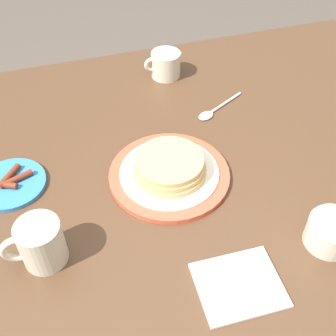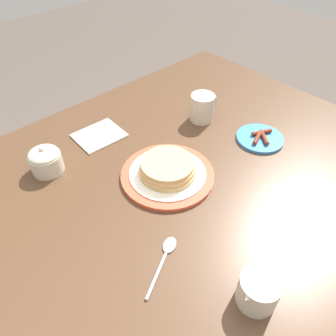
{
  "view_description": "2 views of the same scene",
  "coord_description": "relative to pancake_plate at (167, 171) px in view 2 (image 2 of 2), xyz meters",
  "views": [
    {
      "loc": [
        0.23,
        0.64,
        1.46
      ],
      "look_at": [
        0.03,
        0.02,
        0.8
      ],
      "focal_mm": 45.0,
      "sensor_mm": 36.0,
      "label": 1
    },
    {
      "loc": [
        -0.43,
        -0.48,
        1.44
      ],
      "look_at": [
        0.03,
        0.02,
        0.8
      ],
      "focal_mm": 35.0,
      "sensor_mm": 36.0,
      "label": 2
    }
  ],
  "objects": [
    {
      "name": "pancake_plate",
      "position": [
        0.0,
        0.0,
        0.0
      ],
      "size": [
        0.27,
        0.27,
        0.06
      ],
      "color": "#DB5138",
      "rests_on": "dining_table"
    },
    {
      "name": "sugar_bowl",
      "position": [
        -0.24,
        0.26,
        0.02
      ],
      "size": [
        0.09,
        0.09,
        0.09
      ],
      "color": "beige",
      "rests_on": "dining_table"
    },
    {
      "name": "dining_table",
      "position": [
        -0.03,
        -0.02,
        -0.12
      ],
      "size": [
        1.51,
        1.07,
        0.77
      ],
      "color": "#4C3321",
      "rests_on": "ground_plane"
    },
    {
      "name": "napkin",
      "position": [
        -0.04,
        0.3,
        -0.02
      ],
      "size": [
        0.16,
        0.13,
        0.01
      ],
      "color": "silver",
      "rests_on": "dining_table"
    },
    {
      "name": "ground_plane",
      "position": [
        -0.03,
        -0.02,
        -0.79
      ],
      "size": [
        8.0,
        8.0,
        0.0
      ],
      "primitive_type": "plane",
      "color": "#51473F"
    },
    {
      "name": "side_plate_bacon",
      "position": [
        0.34,
        -0.08,
        -0.01
      ],
      "size": [
        0.15,
        0.15,
        0.02
      ],
      "color": "#337AC6",
      "rests_on": "dining_table"
    },
    {
      "name": "creamer_pitcher",
      "position": [
        -0.11,
        -0.39,
        0.02
      ],
      "size": [
        0.12,
        0.08,
        0.08
      ],
      "color": "beige",
      "rests_on": "dining_table"
    },
    {
      "name": "spoon",
      "position": [
        -0.18,
        -0.19,
        -0.02
      ],
      "size": [
        0.16,
        0.09,
        0.01
      ],
      "color": "silver",
      "rests_on": "dining_table"
    },
    {
      "name": "coffee_mug",
      "position": [
        0.29,
        0.13,
        0.03
      ],
      "size": [
        0.12,
        0.08,
        0.1
      ],
      "color": "beige",
      "rests_on": "dining_table"
    }
  ]
}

